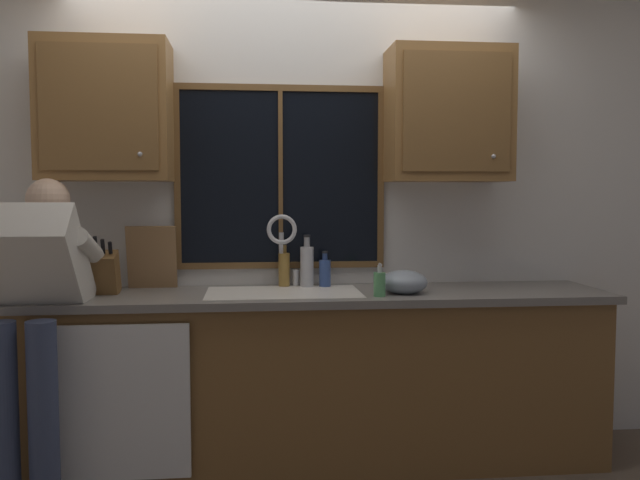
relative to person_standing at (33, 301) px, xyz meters
name	(u,v)px	position (x,y,z in m)	size (l,w,h in m)	color
back_wall	(296,221)	(1.26, 0.65, 0.33)	(5.56, 0.12, 2.55)	silver
window_glass	(280,177)	(1.16, 0.58, 0.58)	(1.10, 0.02, 0.95)	black
window_frame_top	(280,88)	(1.16, 0.57, 1.07)	(1.17, 0.02, 0.04)	brown
window_frame_bottom	(281,265)	(1.16, 0.57, 0.09)	(1.17, 0.02, 0.04)	brown
window_frame_left	(177,177)	(0.60, 0.57, 0.58)	(0.04, 0.02, 0.95)	brown
window_frame_right	(381,178)	(1.73, 0.57, 0.58)	(0.04, 0.02, 0.95)	brown
window_mullion_center	(281,177)	(1.16, 0.57, 0.58)	(0.02, 0.02, 0.95)	brown
lower_cabinet_run	(301,382)	(1.26, 0.30, -0.50)	(3.16, 0.58, 0.88)	brown
countertop	(301,296)	(1.26, 0.28, -0.04)	(3.22, 0.62, 0.04)	slate
dishwasher_front	(125,403)	(0.41, -0.02, -0.49)	(0.60, 0.02, 0.74)	white
upper_cabinet_left	(106,111)	(0.26, 0.42, 0.92)	(0.65, 0.36, 0.72)	olive
upper_cabinet_right	(448,115)	(2.07, 0.42, 0.92)	(0.65, 0.36, 0.72)	olive
sink	(283,311)	(1.16, 0.29, -0.12)	(0.80, 0.46, 0.21)	white
faucet	(283,241)	(1.17, 0.47, 0.23)	(0.18, 0.09, 0.40)	silver
person_standing	(33,301)	(0.00, 0.00, 0.00)	(0.53, 0.71, 1.51)	#384260
knife_block	(106,273)	(0.26, 0.32, 0.09)	(0.12, 0.18, 0.32)	brown
cutting_board	(152,257)	(0.46, 0.50, 0.15)	(0.26, 0.02, 0.35)	#997047
mixing_bowl	(403,282)	(1.78, 0.21, 0.03)	(0.25, 0.25, 0.12)	#8C99A8
soap_dispenser	(380,284)	(1.64, 0.11, 0.04)	(0.06, 0.07, 0.17)	#59A566
bottle_green_glass	(325,272)	(1.40, 0.48, 0.06)	(0.06, 0.06, 0.20)	#334C8C
bottle_tall_clear	(284,268)	(1.18, 0.51, 0.08)	(0.06, 0.06, 0.24)	olive
bottle_amber_small	(307,265)	(1.30, 0.48, 0.10)	(0.07, 0.07, 0.29)	#B7B7BC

